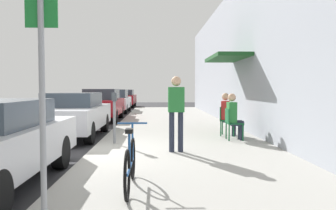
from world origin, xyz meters
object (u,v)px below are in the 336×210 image
(street_sign, at_px, (42,79))
(seated_patron_1, at_px, (227,113))
(parked_car_1, at_px, (73,114))
(seated_patron_0, at_px, (234,115))
(parked_car_4, at_px, (124,98))
(parked_car_2, at_px, (102,104))
(pedestrian_standing, at_px, (176,108))
(parked_car_3, at_px, (115,101))
(cafe_chair_0, at_px, (232,122))
(parking_meter, at_px, (114,114))
(cafe_chair_1, at_px, (225,119))
(bicycle_0, at_px, (130,164))

(street_sign, bearing_deg, seated_patron_1, 63.92)
(parked_car_1, relative_size, seated_patron_0, 3.41)
(parked_car_4, distance_m, street_sign, 24.66)
(parked_car_2, bearing_deg, pedestrian_standing, -70.93)
(parked_car_4, xyz_separation_m, street_sign, (1.50, -24.59, 0.89))
(parked_car_2, relative_size, parked_car_3, 1.00)
(parked_car_2, xyz_separation_m, cafe_chair_0, (4.73, -7.20, -0.16))
(pedestrian_standing, bearing_deg, seated_patron_1, 56.48)
(parking_meter, distance_m, seated_patron_1, 3.50)
(parked_car_1, bearing_deg, parked_car_4, 90.00)
(parked_car_2, relative_size, street_sign, 1.69)
(street_sign, distance_m, cafe_chair_1, 7.54)
(seated_patron_0, xyz_separation_m, seated_patron_1, (0.00, 0.86, 0.00))
(parked_car_4, bearing_deg, parked_car_1, -90.00)
(parking_meter, xyz_separation_m, street_sign, (-0.05, -5.38, 0.75))
(parking_meter, bearing_deg, parked_car_4, 94.61)
(bicycle_0, xyz_separation_m, pedestrian_standing, (0.82, 2.79, 0.64))
(parked_car_3, height_order, cafe_chair_0, parked_car_3)
(parking_meter, distance_m, seated_patron_0, 3.27)
(parked_car_2, bearing_deg, parked_car_1, -90.00)
(seated_patron_1, bearing_deg, seated_patron_0, -90.07)
(cafe_chair_1, relative_size, pedestrian_standing, 0.51)
(parked_car_1, distance_m, parking_meter, 2.51)
(cafe_chair_0, bearing_deg, bicycle_0, -118.69)
(parked_car_2, xyz_separation_m, parking_meter, (1.55, -7.68, 0.11))
(parked_car_1, height_order, bicycle_0, parked_car_1)
(cafe_chair_0, relative_size, seated_patron_0, 0.67)
(parked_car_2, relative_size, bicycle_0, 2.57)
(parked_car_3, bearing_deg, seated_patron_1, -67.56)
(parking_meter, xyz_separation_m, pedestrian_standing, (1.53, -1.24, 0.23))
(bicycle_0, bearing_deg, seated_patron_0, 60.73)
(bicycle_0, bearing_deg, parked_car_4, 95.57)
(parked_car_2, xyz_separation_m, bicycle_0, (2.27, -11.70, -0.30))
(street_sign, relative_size, cafe_chair_1, 2.99)
(parked_car_2, bearing_deg, cafe_chair_0, -56.73)
(parked_car_1, distance_m, seated_patron_0, 5.01)
(parked_car_3, xyz_separation_m, seated_patron_1, (4.79, -11.59, 0.06))
(seated_patron_1, bearing_deg, parked_car_2, 127.04)
(seated_patron_1, bearing_deg, cafe_chair_0, -94.07)
(street_sign, height_order, seated_patron_0, street_sign)
(parking_meter, height_order, seated_patron_1, parking_meter)
(parked_car_2, xyz_separation_m, pedestrian_standing, (3.08, -8.92, 0.34))
(parking_meter, height_order, bicycle_0, parking_meter)
(parked_car_3, relative_size, seated_patron_1, 3.41)
(parked_car_1, height_order, seated_patron_0, same)
(parking_meter, bearing_deg, pedestrian_standing, -38.93)
(bicycle_0, bearing_deg, seated_patron_1, 64.79)
(parked_car_4, relative_size, pedestrian_standing, 2.59)
(seated_patron_1, bearing_deg, bicycle_0, -115.21)
(parked_car_1, relative_size, parking_meter, 3.33)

